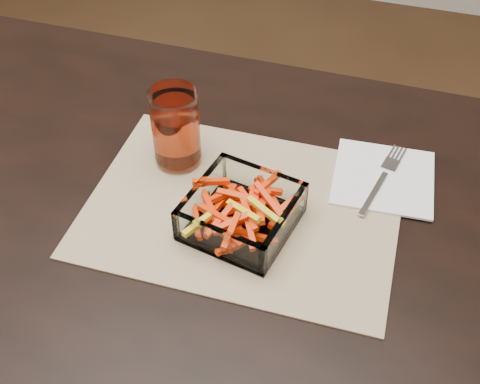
# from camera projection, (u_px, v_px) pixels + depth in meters

# --- Properties ---
(dining_table) EXTENTS (1.60, 0.90, 0.75)m
(dining_table) POSITION_uv_depth(u_px,v_px,m) (136.00, 253.00, 0.94)
(dining_table) COLOR black
(dining_table) RESTS_ON ground
(placemat) EXTENTS (0.46, 0.34, 0.00)m
(placemat) POSITION_uv_depth(u_px,v_px,m) (243.00, 207.00, 0.88)
(placemat) COLOR #9E8967
(placemat) RESTS_ON dining_table
(glass_bowl) EXTENTS (0.16, 0.16, 0.06)m
(glass_bowl) POSITION_uv_depth(u_px,v_px,m) (242.00, 214.00, 0.84)
(glass_bowl) COLOR white
(glass_bowl) RESTS_ON placemat
(tumbler) EXTENTS (0.07, 0.07, 0.13)m
(tumbler) POSITION_uv_depth(u_px,v_px,m) (176.00, 130.00, 0.91)
(tumbler) COLOR white
(tumbler) RESTS_ON placemat
(napkin) EXTENTS (0.16, 0.16, 0.00)m
(napkin) POSITION_uv_depth(u_px,v_px,m) (383.00, 177.00, 0.92)
(napkin) COLOR white
(napkin) RESTS_ON placemat
(fork) EXTENTS (0.05, 0.17, 0.00)m
(fork) POSITION_uv_depth(u_px,v_px,m) (383.00, 177.00, 0.92)
(fork) COLOR silver
(fork) RESTS_ON napkin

